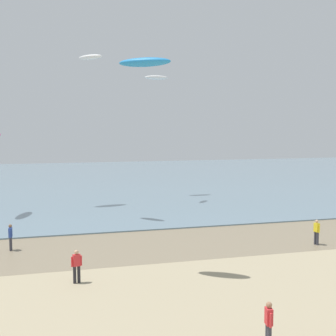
{
  "coord_description": "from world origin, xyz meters",
  "views": [
    {
      "loc": [
        -4.06,
        -7.97,
        7.86
      ],
      "look_at": [
        1.34,
        11.55,
        6.08
      ],
      "focal_mm": 49.03,
      "sensor_mm": 36.0,
      "label": 1
    }
  ],
  "objects_px": {
    "person_nearest_camera": "(317,231)",
    "kite_aloft_5": "(156,78)",
    "kite_aloft_1": "(90,57)",
    "person_left_flank": "(77,265)",
    "person_by_waterline": "(269,323)",
    "person_mid_beach": "(11,236)",
    "kite_aloft_2": "(145,62)"
  },
  "relations": [
    {
      "from": "person_nearest_camera",
      "to": "person_mid_beach",
      "type": "bearing_deg",
      "value": 168.68
    },
    {
      "from": "person_nearest_camera",
      "to": "kite_aloft_1",
      "type": "bearing_deg",
      "value": 138.07
    },
    {
      "from": "person_by_waterline",
      "to": "person_nearest_camera",
      "type": "bearing_deg",
      "value": 50.75
    },
    {
      "from": "person_left_flank",
      "to": "kite_aloft_1",
      "type": "bearing_deg",
      "value": 80.96
    },
    {
      "from": "person_left_flank",
      "to": "kite_aloft_2",
      "type": "xyz_separation_m",
      "value": [
        3.65,
        0.37,
        10.31
      ]
    },
    {
      "from": "person_nearest_camera",
      "to": "person_left_flank",
      "type": "height_order",
      "value": "same"
    },
    {
      "from": "person_nearest_camera",
      "to": "person_by_waterline",
      "type": "height_order",
      "value": "same"
    },
    {
      "from": "person_left_flank",
      "to": "kite_aloft_5",
      "type": "height_order",
      "value": "kite_aloft_5"
    },
    {
      "from": "person_nearest_camera",
      "to": "person_by_waterline",
      "type": "xyz_separation_m",
      "value": [
        -10.06,
        -12.32,
        0.0
      ]
    },
    {
      "from": "person_mid_beach",
      "to": "kite_aloft_2",
      "type": "height_order",
      "value": "kite_aloft_2"
    },
    {
      "from": "kite_aloft_5",
      "to": "kite_aloft_1",
      "type": "bearing_deg",
      "value": 52.61
    },
    {
      "from": "person_mid_beach",
      "to": "kite_aloft_2",
      "type": "relative_size",
      "value": 0.6
    },
    {
      "from": "person_by_waterline",
      "to": "kite_aloft_5",
      "type": "relative_size",
      "value": 0.62
    },
    {
      "from": "kite_aloft_2",
      "to": "kite_aloft_5",
      "type": "height_order",
      "value": "kite_aloft_5"
    },
    {
      "from": "person_nearest_camera",
      "to": "person_left_flank",
      "type": "distance_m",
      "value": 16.5
    },
    {
      "from": "person_left_flank",
      "to": "kite_aloft_1",
      "type": "distance_m",
      "value": 20.38
    },
    {
      "from": "person_mid_beach",
      "to": "person_by_waterline",
      "type": "distance_m",
      "value": 18.94
    },
    {
      "from": "person_nearest_camera",
      "to": "kite_aloft_5",
      "type": "height_order",
      "value": "kite_aloft_5"
    },
    {
      "from": "person_nearest_camera",
      "to": "kite_aloft_1",
      "type": "relative_size",
      "value": 0.7
    },
    {
      "from": "person_by_waterline",
      "to": "kite_aloft_5",
      "type": "xyz_separation_m",
      "value": [
        5.09,
        36.77,
        12.6
      ]
    },
    {
      "from": "person_nearest_camera",
      "to": "kite_aloft_1",
      "type": "height_order",
      "value": "kite_aloft_1"
    },
    {
      "from": "kite_aloft_1",
      "to": "person_mid_beach",
      "type": "bearing_deg",
      "value": -78.03
    },
    {
      "from": "kite_aloft_1",
      "to": "kite_aloft_5",
      "type": "xyz_separation_m",
      "value": [
        8.67,
        12.2,
        -0.15
      ]
    },
    {
      "from": "person_by_waterline",
      "to": "kite_aloft_2",
      "type": "relative_size",
      "value": 0.6
    },
    {
      "from": "person_nearest_camera",
      "to": "kite_aloft_1",
      "type": "distance_m",
      "value": 22.33
    },
    {
      "from": "person_by_waterline",
      "to": "kite_aloft_2",
      "type": "distance_m",
      "value": 14.05
    },
    {
      "from": "person_by_waterline",
      "to": "person_mid_beach",
      "type": "bearing_deg",
      "value": 120.79
    },
    {
      "from": "kite_aloft_1",
      "to": "person_left_flank",
      "type": "bearing_deg",
      "value": -50.64
    },
    {
      "from": "kite_aloft_1",
      "to": "person_by_waterline",
      "type": "bearing_deg",
      "value": -33.31
    },
    {
      "from": "person_by_waterline",
      "to": "kite_aloft_1",
      "type": "height_order",
      "value": "kite_aloft_1"
    },
    {
      "from": "person_nearest_camera",
      "to": "person_mid_beach",
      "type": "height_order",
      "value": "same"
    },
    {
      "from": "person_nearest_camera",
      "to": "kite_aloft_5",
      "type": "distance_m",
      "value": 27.95
    }
  ]
}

